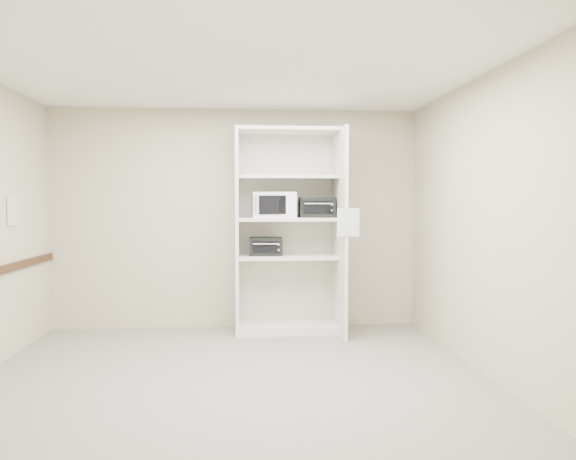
{
  "coord_description": "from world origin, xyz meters",
  "views": [
    {
      "loc": [
        0.09,
        -4.98,
        1.54
      ],
      "look_at": [
        0.59,
        1.27,
        1.24
      ],
      "focal_mm": 35.0,
      "sensor_mm": 36.0,
      "label": 1
    }
  ],
  "objects": [
    {
      "name": "toaster_oven_lower",
      "position": [
        0.36,
        1.7,
        1.03
      ],
      "size": [
        0.4,
        0.31,
        0.21
      ],
      "primitive_type": "cube",
      "rotation": [
        0.0,
        0.0,
        -0.06
      ],
      "color": "black",
      "rests_on": "shelving_unit"
    },
    {
      "name": "ceiling",
      "position": [
        0.0,
        0.0,
        2.7
      ],
      "size": [
        4.5,
        4.0,
        0.01
      ],
      "primitive_type": "cube",
      "color": "white"
    },
    {
      "name": "microwave",
      "position": [
        0.47,
        1.69,
        1.52
      ],
      "size": [
        0.53,
        0.42,
        0.3
      ],
      "primitive_type": "cube",
      "rotation": [
        0.0,
        0.0,
        -0.08
      ],
      "color": "white",
      "rests_on": "shelving_unit"
    },
    {
      "name": "wall_front",
      "position": [
        0.0,
        -2.0,
        1.35
      ],
      "size": [
        4.5,
        0.02,
        2.7
      ],
      "primitive_type": "cube",
      "color": "beige",
      "rests_on": "ground"
    },
    {
      "name": "floor",
      "position": [
        0.0,
        0.0,
        0.0
      ],
      "size": [
        4.5,
        4.0,
        0.01
      ],
      "primitive_type": "cube",
      "color": "slate",
      "rests_on": "ground"
    },
    {
      "name": "wall_poster",
      "position": [
        -2.24,
        0.89,
        1.46
      ],
      "size": [
        0.01,
        0.21,
        0.3
      ],
      "primitive_type": "cube",
      "color": "white",
      "rests_on": "wall_left"
    },
    {
      "name": "paper_sign",
      "position": [
        1.24,
        1.07,
        1.33
      ],
      "size": [
        0.24,
        0.01,
        0.31
      ],
      "primitive_type": "cube",
      "rotation": [
        0.0,
        0.0,
        0.02
      ],
      "color": "white",
      "rests_on": "shelving_unit"
    },
    {
      "name": "shelving_unit",
      "position": [
        0.67,
        1.7,
        1.13
      ],
      "size": [
        1.24,
        0.92,
        2.42
      ],
      "color": "white",
      "rests_on": "floor"
    },
    {
      "name": "wall_back",
      "position": [
        0.0,
        2.0,
        1.35
      ],
      "size": [
        4.5,
        0.02,
        2.7
      ],
      "primitive_type": "cube",
      "color": "beige",
      "rests_on": "ground"
    },
    {
      "name": "wall_right",
      "position": [
        2.25,
        0.0,
        1.35
      ],
      "size": [
        0.02,
        4.0,
        2.7
      ],
      "primitive_type": "cube",
      "color": "beige",
      "rests_on": "ground"
    },
    {
      "name": "toaster_oven_upper",
      "position": [
        0.98,
        1.72,
        1.49
      ],
      "size": [
        0.43,
        0.33,
        0.24
      ],
      "primitive_type": "cube",
      "rotation": [
        0.0,
        0.0,
        -0.03
      ],
      "color": "black",
      "rests_on": "shelving_unit"
    }
  ]
}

